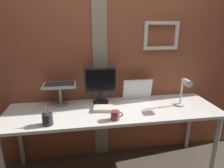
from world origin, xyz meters
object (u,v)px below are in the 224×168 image
at_px(desk_lamp, 184,90).
at_px(coffee_mug, 115,115).
at_px(laptop, 60,79).
at_px(monitor, 100,83).
at_px(pen_cup, 48,119).
at_px(whiteboard_panel, 137,90).

xyz_separation_m(desk_lamp, coffee_mug, (-0.77, -0.17, -0.15)).
relative_size(laptop, coffee_mug, 2.90).
relative_size(monitor, coffee_mug, 3.32).
bearing_deg(pen_cup, coffee_mug, 0.01).
relative_size(laptop, whiteboard_panel, 1.03).
xyz_separation_m(laptop, pen_cup, (-0.08, -0.50, -0.23)).
bearing_deg(desk_lamp, monitor, 163.21).
relative_size(desk_lamp, pen_cup, 1.77).
bearing_deg(desk_lamp, pen_cup, -172.90).
relative_size(whiteboard_panel, coffee_mug, 2.83).
bearing_deg(laptop, monitor, -8.88).
distance_m(desk_lamp, coffee_mug, 0.80).
relative_size(monitor, pen_cup, 2.23).
distance_m(monitor, coffee_mug, 0.48).
distance_m(laptop, desk_lamp, 1.35).
relative_size(whiteboard_panel, desk_lamp, 1.07).
xyz_separation_m(monitor, whiteboard_panel, (0.44, 0.03, -0.11)).
distance_m(pen_cup, coffee_mug, 0.61).
height_order(laptop, pen_cup, laptop).
bearing_deg(pen_cup, desk_lamp, 7.10).
xyz_separation_m(laptop, desk_lamp, (1.31, -0.33, -0.09)).
bearing_deg(coffee_mug, pen_cup, -179.99).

